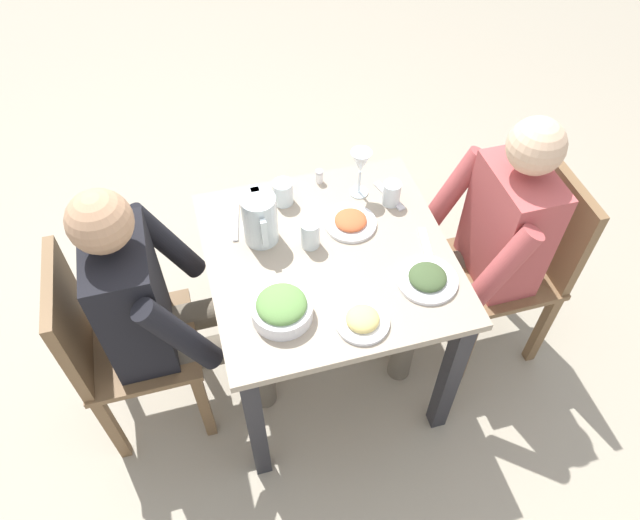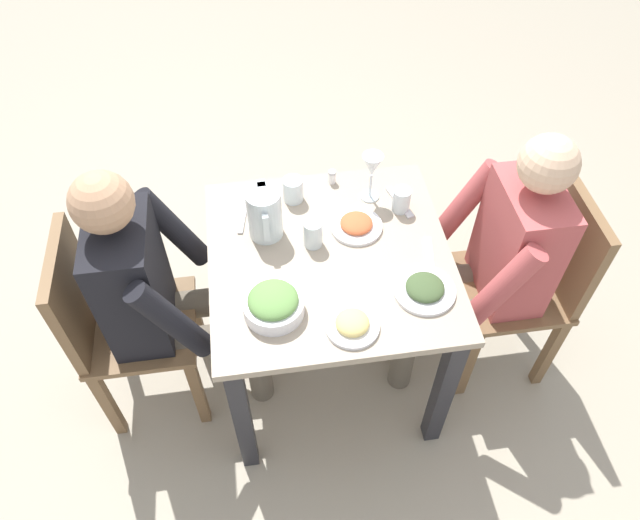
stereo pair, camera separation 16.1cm
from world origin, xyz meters
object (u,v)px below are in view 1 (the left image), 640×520
at_px(salad_bowl, 282,308).
at_px(chair_far, 521,258).
at_px(dining_table, 329,280).
at_px(wine_glass, 361,164).
at_px(plate_rice_curry, 351,222).
at_px(water_glass_far_right, 283,192).
at_px(water_pitcher, 260,219).
at_px(salt_shaker, 319,176).
at_px(water_glass_center, 392,193).
at_px(plate_fries, 363,320).
at_px(plate_dolmas, 427,278).
at_px(chair_near, 114,343).
at_px(diner_near, 164,306).
at_px(diner_far, 481,244).
at_px(water_glass_by_pitcher, 310,234).

bearing_deg(salad_bowl, chair_far, 100.60).
distance_m(dining_table, wine_glass, 0.43).
distance_m(plate_rice_curry, water_glass_far_right, 0.27).
distance_m(chair_far, water_pitcher, 1.06).
bearing_deg(salt_shaker, dining_table, -10.12).
bearing_deg(water_glass_center, plate_fries, -28.85).
xyz_separation_m(plate_dolmas, water_glass_far_right, (-0.49, -0.37, 0.03)).
xyz_separation_m(dining_table, chair_far, (0.02, 0.78, -0.10)).
relative_size(chair_near, salad_bowl, 4.62).
height_order(chair_near, plate_rice_curry, chair_near).
relative_size(plate_fries, salt_shaker, 3.17).
bearing_deg(diner_near, water_pitcher, 108.91).
height_order(dining_table, salt_shaker, salt_shaker).
height_order(salad_bowl, plate_fries, salad_bowl).
relative_size(diner_far, water_pitcher, 6.26).
distance_m(plate_fries, wine_glass, 0.60).
distance_m(water_glass_by_pitcher, salt_shaker, 0.32).
xyz_separation_m(plate_rice_curry, salt_shaker, (-0.25, -0.05, 0.01)).
bearing_deg(salt_shaker, water_glass_far_right, -65.81).
bearing_deg(diner_near, plate_rice_curry, 98.85).
xyz_separation_m(chair_near, plate_fries, (0.31, 0.81, 0.26)).
bearing_deg(water_glass_by_pitcher, water_glass_far_right, -169.77).
bearing_deg(water_pitcher, diner_far, 78.86).
xyz_separation_m(water_pitcher, water_glass_far_right, (-0.16, 0.11, -0.05)).
xyz_separation_m(chair_near, salt_shaker, (-0.36, 0.85, 0.27)).
bearing_deg(plate_rice_curry, salad_bowl, -45.29).
height_order(chair_far, water_glass_by_pitcher, chair_far).
bearing_deg(chair_far, chair_near, -90.98).
distance_m(plate_dolmas, wine_glass, 0.49).
xyz_separation_m(water_glass_center, water_glass_by_pitcher, (0.12, -0.34, 0.01)).
bearing_deg(diner_far, chair_near, -91.13).
height_order(plate_rice_curry, plate_fries, plate_fries).
bearing_deg(diner_near, wine_glass, 108.38).
xyz_separation_m(dining_table, salt_shaker, (-0.36, 0.06, 0.17)).
relative_size(plate_rice_curry, wine_glass, 0.95).
bearing_deg(water_pitcher, wine_glass, 107.88).
xyz_separation_m(diner_far, salad_bowl, (0.19, -0.79, 0.14)).
height_order(water_glass_far_right, wine_glass, wine_glass).
bearing_deg(water_pitcher, diner_near, -71.09).
bearing_deg(wine_glass, plate_fries, -16.68).
bearing_deg(salt_shaker, plate_rice_curry, 10.95).
distance_m(salad_bowl, water_glass_center, 0.63).
bearing_deg(water_pitcher, plate_fries, 27.73).
bearing_deg(plate_dolmas, water_glass_by_pitcher, -128.19).
height_order(plate_fries, water_glass_by_pitcher, water_glass_by_pitcher).
height_order(chair_far, wine_glass, wine_glass).
relative_size(dining_table, wine_glass, 4.24).
bearing_deg(salad_bowl, wine_glass, 139.36).
xyz_separation_m(water_pitcher, plate_dolmas, (0.33, 0.49, -0.08)).
bearing_deg(chair_far, water_pitcher, -98.87).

